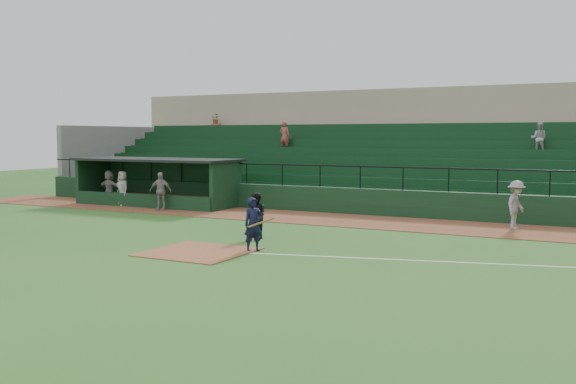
% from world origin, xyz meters
% --- Properties ---
extents(ground, '(90.00, 90.00, 0.00)m').
position_xyz_m(ground, '(0.00, 0.00, 0.00)').
color(ground, '#2B5C1E').
rests_on(ground, ground).
extents(warning_track, '(40.00, 4.00, 0.03)m').
position_xyz_m(warning_track, '(0.00, 8.00, 0.01)').
color(warning_track, brown).
rests_on(warning_track, ground).
extents(home_plate_dirt, '(3.00, 3.00, 0.03)m').
position_xyz_m(home_plate_dirt, '(0.00, -1.00, 0.01)').
color(home_plate_dirt, brown).
rests_on(home_plate_dirt, ground).
extents(foul_line, '(17.49, 4.44, 0.01)m').
position_xyz_m(foul_line, '(8.00, 1.20, 0.01)').
color(foul_line, white).
rests_on(foul_line, ground).
extents(stadium_structure, '(38.00, 13.08, 6.40)m').
position_xyz_m(stadium_structure, '(-0.00, 16.46, 2.30)').
color(stadium_structure, black).
rests_on(stadium_structure, ground).
extents(dugout, '(8.90, 3.20, 2.42)m').
position_xyz_m(dugout, '(-9.75, 9.56, 1.33)').
color(dugout, black).
rests_on(dugout, ground).
extents(batter_at_plate, '(1.14, 0.73, 1.68)m').
position_xyz_m(batter_at_plate, '(1.41, -0.07, 0.84)').
color(batter_at_plate, black).
rests_on(batter_at_plate, ground).
extents(umpire, '(0.97, 0.89, 1.62)m').
position_xyz_m(umpire, '(0.28, 2.06, 0.81)').
color(umpire, black).
rests_on(umpire, ground).
extents(runner, '(0.93, 1.32, 1.86)m').
position_xyz_m(runner, '(7.98, 8.48, 0.96)').
color(runner, gray).
rests_on(runner, warning_track).
extents(dugout_player_a, '(1.16, 0.79, 1.82)m').
position_xyz_m(dugout_player_a, '(-8.08, 7.31, 0.94)').
color(dugout_player_a, gray).
rests_on(dugout_player_a, warning_track).
extents(dugout_player_b, '(1.00, 0.82, 1.77)m').
position_xyz_m(dugout_player_b, '(-10.99, 7.94, 0.91)').
color(dugout_player_b, '#ADA8A1').
rests_on(dugout_player_b, warning_track).
extents(dugout_player_c, '(1.69, 0.69, 1.77)m').
position_xyz_m(dugout_player_c, '(-12.15, 8.26, 0.92)').
color(dugout_player_c, gray).
rests_on(dugout_player_c, warning_track).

